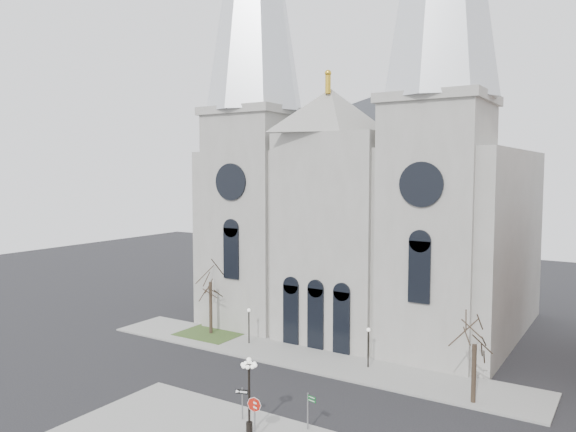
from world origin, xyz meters
The scene contains 12 objects.
ground centered at (0.00, 0.00, 0.00)m, with size 160.00×160.00×0.00m, color black.
sidewalk_far centered at (0.00, 11.00, 0.07)m, with size 40.00×6.00×0.14m, color gray.
grass_patch centered at (-11.00, 12.00, 0.09)m, with size 6.00×5.00×0.18m, color #314C20.
cathedral centered at (0.00, 22.86, 18.48)m, with size 33.00×26.66×54.00m.
tree_left centered at (-11.00, 12.00, 5.58)m, with size 3.20×3.20×7.50m.
tree_right centered at (15.00, 9.00, 4.47)m, with size 3.20×3.20×6.00m.
ped_lamp_left centered at (-6.00, 11.50, 2.33)m, with size 0.32×0.32×3.26m.
ped_lamp_right centered at (6.00, 11.50, 2.33)m, with size 0.32×0.32×3.26m.
stop_sign centered at (5.35, -3.37, 1.95)m, with size 0.90×0.23×2.55m.
globe_lamp centered at (4.71, -3.05, 3.12)m, with size 1.35×1.35×4.75m.
one_way_sign centered at (3.13, -1.65, 1.54)m, with size 0.87×0.32×2.06m.
street_name_sign centered at (7.49, -0.65, 1.49)m, with size 0.72×0.22×2.29m.
Camera 1 is at (24.28, -29.57, 16.05)m, focal length 35.00 mm.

